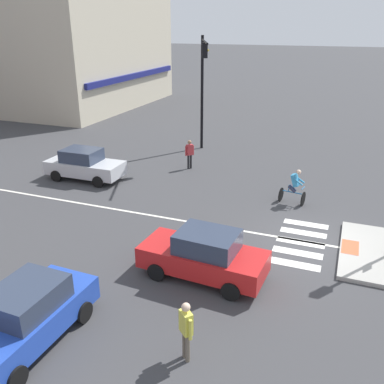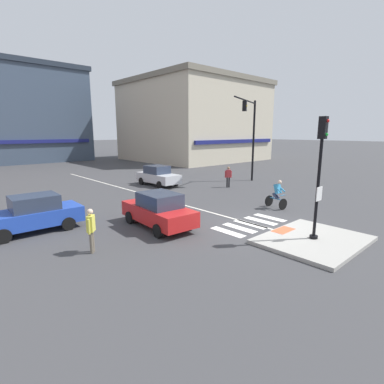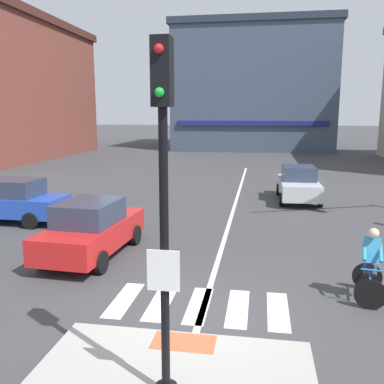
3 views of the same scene
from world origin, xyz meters
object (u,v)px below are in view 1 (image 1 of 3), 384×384
Objects in this scene: car_blue_cross_left at (26,316)px; car_red_westbound_near at (204,255)px; cyclist at (294,186)px; traffic_light_mast at (203,78)px; car_silver_eastbound_far at (84,165)px; pedestrian_at_curb_left at (186,327)px; pedestrian_waiting_far_side at (190,152)px.

car_red_westbound_near is at bearing -35.57° from car_blue_cross_left.
car_red_westbound_near is 2.50× the size of cyclist.
traffic_light_mast is 9.88m from cyclist.
car_silver_eastbound_far is 0.98× the size of car_red_westbound_near.
car_silver_eastbound_far is at bearing 148.51° from traffic_light_mast.
traffic_light_mast is 18.26m from pedestrian_at_curb_left.
cyclist is at bearing -115.23° from pedestrian_waiting_far_side.
car_blue_cross_left is (-17.87, -1.61, -3.88)m from traffic_light_mast.
traffic_light_mast is at bearing -31.49° from car_silver_eastbound_far.
traffic_light_mast reaches higher than car_silver_eastbound_far.
car_blue_cross_left is 14.69m from pedestrian_waiting_far_side.
car_blue_cross_left is at bearing 144.43° from car_red_westbound_near.
car_red_westbound_near is at bearing -156.20° from pedestrian_waiting_far_side.
pedestrian_waiting_far_side reaches higher than car_blue_cross_left.
pedestrian_waiting_far_side is at bearing 21.04° from pedestrian_at_curb_left.
cyclist reaches higher than car_silver_eastbound_far.
traffic_light_mast is 1.69× the size of car_red_westbound_near.
car_blue_cross_left is 2.48× the size of pedestrian_at_curb_left.
car_blue_cross_left is at bearing 102.66° from pedestrian_at_curb_left.
cyclist is (-6.20, -6.69, -3.82)m from traffic_light_mast.
car_red_westbound_near is 5.57m from car_blue_cross_left.
pedestrian_at_curb_left is at bearing -158.96° from pedestrian_waiting_far_side.
car_blue_cross_left is at bearing -175.23° from pedestrian_waiting_far_side.
car_silver_eastbound_far is 10.90m from cyclist.
car_silver_eastbound_far is 11.13m from car_red_westbound_near.
car_silver_eastbound_far is 5.84m from pedestrian_waiting_far_side.
car_red_westbound_near is at bearing 165.57° from cyclist.
pedestrian_waiting_far_side is at bearing -51.73° from car_silver_eastbound_far.
traffic_light_mast is 1.71× the size of car_blue_cross_left.
pedestrian_at_curb_left reaches higher than car_red_westbound_near.
traffic_light_mast is 1.72× the size of car_silver_eastbound_far.
pedestrian_at_curb_left is at bearing -167.23° from car_red_westbound_near.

